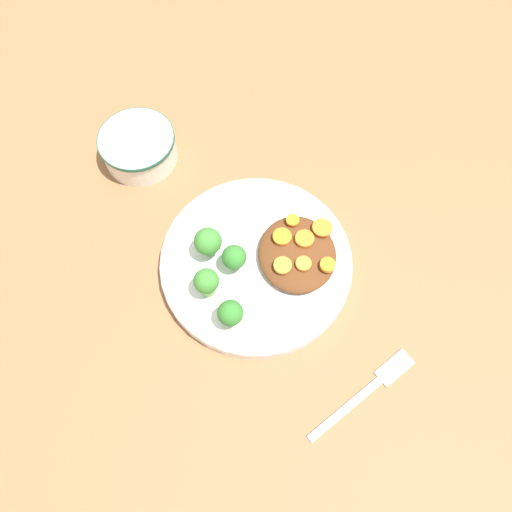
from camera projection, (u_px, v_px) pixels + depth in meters
The scene contains 16 objects.
ground_plane at pixel (256, 266), 0.71m from camera, with size 4.00×4.00×0.00m, color #8C603D.
plate at pixel (256, 262), 0.69m from camera, with size 0.27×0.27×0.03m.
dip_bowl at pixel (138, 146), 0.76m from camera, with size 0.12×0.12×0.05m.
stew_mound at pixel (297, 252), 0.68m from camera, with size 0.12×0.11×0.02m, color #5B3319.
broccoli_floret_0 at pixel (208, 242), 0.66m from camera, with size 0.04×0.04×0.05m.
broccoli_floret_1 at pixel (230, 313), 0.63m from camera, with size 0.03×0.03×0.05m.
broccoli_floret_2 at pixel (207, 282), 0.64m from camera, with size 0.03×0.03×0.05m.
broccoli_floret_3 at pixel (234, 258), 0.66m from camera, with size 0.03×0.03×0.05m.
carrot_slice_0 at pixel (282, 237), 0.68m from camera, with size 0.03×0.03×0.01m, color orange.
carrot_slice_1 at pixel (305, 239), 0.67m from camera, with size 0.03×0.03×0.01m, color orange.
carrot_slice_2 at pixel (303, 264), 0.66m from camera, with size 0.02×0.02×0.01m, color orange.
carrot_slice_3 at pixel (283, 265), 0.66m from camera, with size 0.02×0.02×0.00m, color orange.
carrot_slice_4 at pixel (328, 265), 0.66m from camera, with size 0.02×0.02×0.01m, color orange.
carrot_slice_5 at pixel (322, 228), 0.68m from camera, with size 0.03×0.03×0.00m, color orange.
carrot_slice_6 at pixel (293, 220), 0.69m from camera, with size 0.02×0.02×0.00m, color orange.
fork at pixel (371, 388), 0.64m from camera, with size 0.11×0.15×0.01m.
Camera 1 is at (-0.28, 0.02, 0.65)m, focal length 35.00 mm.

